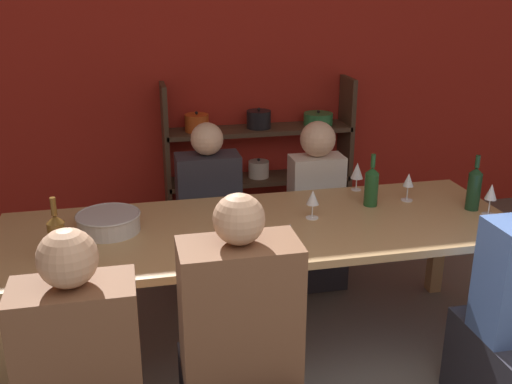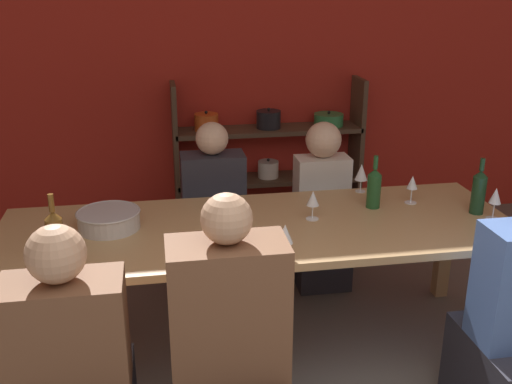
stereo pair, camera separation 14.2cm
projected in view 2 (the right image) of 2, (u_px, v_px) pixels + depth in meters
name	position (u px, v px, depth m)	size (l,w,h in m)	color
wall_back_red	(235.00, 60.00, 4.67)	(8.80, 0.06, 2.70)	red
shelf_unit	(267.00, 171.00, 4.81)	(1.49, 0.30, 1.22)	#4C3828
dining_table	(259.00, 239.00, 3.15)	(2.70, 0.94, 0.75)	tan
mixing_bowl	(109.00, 219.00, 3.07)	(0.33, 0.33, 0.10)	#B7BABC
wine_bottle_green	(374.00, 187.00, 3.33)	(0.08, 0.08, 0.30)	#1E4C23
wine_bottle_dark	(479.00, 191.00, 3.24)	(0.08, 0.08, 0.31)	#19381E
wine_bottle_amber	(55.00, 234.00, 2.73)	(0.08, 0.08, 0.31)	brown
wine_glass_red_a	(231.00, 208.00, 3.03)	(0.08, 0.08, 0.17)	white
wine_glass_red_b	(361.00, 173.00, 3.57)	(0.07, 0.07, 0.17)	white
wine_glass_red_c	(285.00, 235.00, 2.74)	(0.08, 0.08, 0.16)	white
wine_glass_white_a	(495.00, 197.00, 3.16)	(0.07, 0.07, 0.18)	white
wine_glass_white_b	(313.00, 200.00, 3.17)	(0.07, 0.07, 0.16)	white
wine_glass_red_d	(412.00, 184.00, 3.39)	(0.07, 0.07, 0.16)	white
person_far_a	(320.00, 222.00, 3.99)	(0.35, 0.43, 1.11)	#2D2D38
person_far_b	(214.00, 228.00, 3.94)	(0.40, 0.51, 1.12)	#2D2D38
person_near_c	(229.00, 377.00, 2.42)	(0.46, 0.57, 1.23)	#2D2D38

